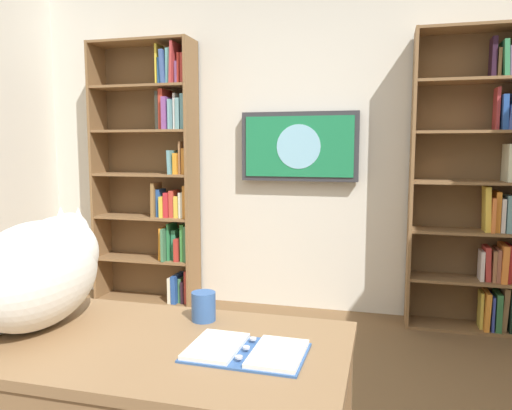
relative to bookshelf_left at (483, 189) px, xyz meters
The scene contains 9 objects.
wall_back 1.39m from the bookshelf_left, ahead, with size 4.52×0.06×2.70m, color silver.
bookshelf_left is the anchor object (origin of this frame).
bookshelf_right 2.48m from the bookshelf_left, ahead, with size 0.86×0.28×2.14m.
wall_mounted_tv 1.35m from the bookshelf_left, ahead, with size 0.91×0.07×0.53m.
desk 2.86m from the bookshelf_left, 59.89° to the left, with size 1.37×0.64×0.72m.
cat 2.94m from the bookshelf_left, 54.17° to the left, with size 0.29×0.64×0.37m.
open_binder 2.66m from the bookshelf_left, 67.36° to the left, with size 0.33×0.23×0.02m.
paper_towel_roll 2.98m from the bookshelf_left, 50.07° to the left, with size 0.11×0.11×0.25m, color white.
coffee_mug 2.55m from the bookshelf_left, 61.07° to the left, with size 0.08×0.08×0.10m, color #335999.
Camera 1 is at (-0.68, 1.65, 1.29)m, focal length 34.52 mm.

